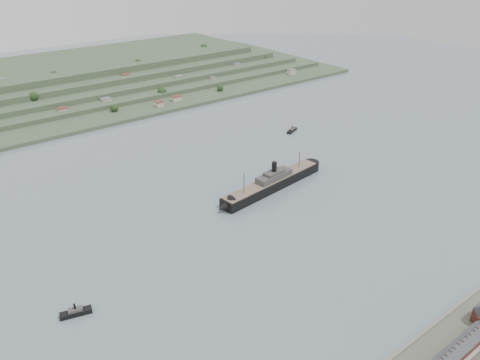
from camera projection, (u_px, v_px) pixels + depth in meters
ground at (247, 213)px, 345.69m from camera, size 1400.00×1400.00×0.00m
terrace_row at (453, 355)px, 218.86m from camera, size 55.60×9.80×11.07m
far_peninsula at (83, 79)px, 632.09m from camera, size 760.00×309.00×30.00m
steamship at (270, 184)px, 375.45m from camera, size 115.24×25.52×27.66m
tugboat at (76, 312)px, 251.08m from camera, size 17.30×8.73×7.52m
ferry_east at (292, 130)px, 491.54m from camera, size 17.64×11.30×6.44m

